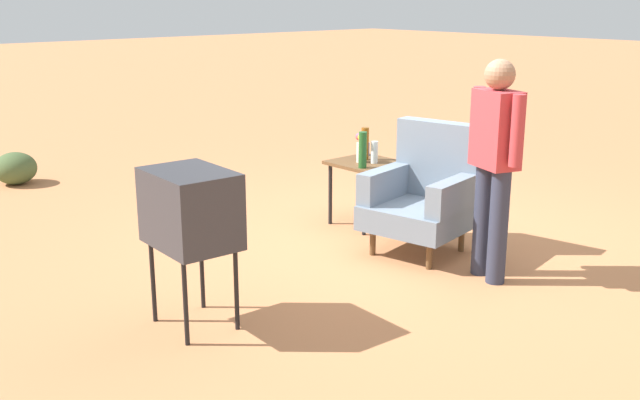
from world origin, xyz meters
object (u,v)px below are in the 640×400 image
object	(u,v)px
side_table	(365,171)
bottle_wine_green	(363,150)
bottle_short_clear	(374,152)
flower_vase	(361,146)
bottle_tall_amber	(365,144)
person_standing	(495,157)
soda_can_blue	(366,149)
tv_on_stand	(191,209)
armchair	(425,193)

from	to	relation	value
side_table	bottle_wine_green	distance (m)	0.36
bottle_short_clear	flower_vase	size ratio (longest dim) A/B	0.75
bottle_tall_amber	bottle_wine_green	distance (m)	0.34
bottle_short_clear	person_standing	bearing A→B (deg)	-10.30
soda_can_blue	flower_vase	size ratio (longest dim) A/B	0.46
person_standing	soda_can_blue	distance (m)	1.85
soda_can_blue	tv_on_stand	bearing A→B (deg)	-68.20
armchair	soda_can_blue	world-z (taller)	armchair
person_standing	soda_can_blue	xyz separation A→B (m)	(-1.77, 0.46, -0.27)
armchair	soda_can_blue	size ratio (longest dim) A/B	8.69
armchair	flower_vase	bearing A→B (deg)	174.40
tv_on_stand	person_standing	size ratio (longest dim) A/B	0.63
tv_on_stand	flower_vase	distance (m)	2.46
armchair	side_table	bearing A→B (deg)	170.98
armchair	bottle_short_clear	world-z (taller)	armchair
bottle_tall_amber	flower_vase	bearing A→B (deg)	-61.67
bottle_wine_green	soda_can_blue	bearing A→B (deg)	131.83
bottle_wine_green	bottle_short_clear	bearing A→B (deg)	106.71
tv_on_stand	flower_vase	size ratio (longest dim) A/B	3.89
armchair	flower_vase	distance (m)	0.88
person_standing	flower_vase	bearing A→B (deg)	172.55
side_table	bottle_tall_amber	distance (m)	0.25
bottle_tall_amber	armchair	bearing A→B (deg)	-11.62
bottle_wine_green	person_standing	bearing A→B (deg)	-2.31
bottle_tall_amber	soda_can_blue	world-z (taller)	bottle_tall_amber
armchair	flower_vase	size ratio (longest dim) A/B	4.00
bottle_short_clear	bottle_wine_green	size ratio (longest dim) A/B	0.62
bottle_wine_green	flower_vase	xyz separation A→B (m)	(-0.17, 0.15, -0.01)
armchair	bottle_wine_green	xyz separation A→B (m)	(-0.67, -0.07, 0.26)
flower_vase	side_table	bearing A→B (deg)	90.74
soda_can_blue	bottle_tall_amber	bearing A→B (deg)	-47.90
person_standing	soda_can_blue	world-z (taller)	person_standing
armchair	tv_on_stand	world-z (taller)	armchair
armchair	tv_on_stand	size ratio (longest dim) A/B	1.03
soda_can_blue	flower_vase	world-z (taller)	flower_vase
side_table	soda_can_blue	distance (m)	0.31
side_table	bottle_short_clear	distance (m)	0.22
bottle_short_clear	flower_vase	distance (m)	0.13
armchair	tv_on_stand	xyz separation A→B (m)	(-0.00, -2.23, 0.28)
person_standing	tv_on_stand	bearing A→B (deg)	-109.50
side_table	soda_can_blue	xyz separation A→B (m)	(-0.19, 0.20, 0.15)
bottle_wine_green	tv_on_stand	bearing A→B (deg)	-72.84
person_standing	bottle_short_clear	distance (m)	1.52
side_table	flower_vase	world-z (taller)	flower_vase
tv_on_stand	bottle_wine_green	bearing A→B (deg)	107.16
armchair	bottle_tall_amber	distance (m)	0.95
person_standing	bottle_short_clear	bearing A→B (deg)	169.70
tv_on_stand	armchair	bearing A→B (deg)	89.93
flower_vase	person_standing	bearing A→B (deg)	-7.45
armchair	bottle_short_clear	bearing A→B (deg)	168.93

